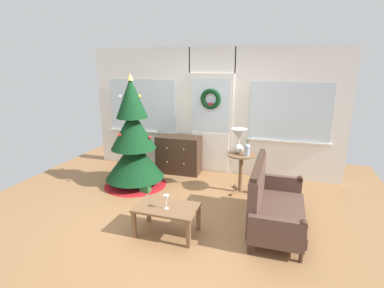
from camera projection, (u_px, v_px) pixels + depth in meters
ground_plane at (178, 216)px, 4.59m from camera, size 6.76×6.76×0.00m
back_wall_with_door at (211, 112)px, 6.17m from camera, size 5.20×0.19×2.55m
christmas_tree at (134, 145)px, 5.57m from camera, size 1.18×1.18×2.08m
dresser_cabinet at (179, 155)px, 6.31m from camera, size 0.90×0.45×0.78m
settee_sofa at (270, 203)px, 4.20m from camera, size 0.73×1.51×0.96m
side_table at (241, 165)px, 5.32m from camera, size 0.50×0.48×0.71m
table_lamp at (239, 138)px, 5.24m from camera, size 0.28×0.28×0.44m
flower_vase at (247, 149)px, 5.15m from camera, size 0.11×0.10×0.35m
coffee_table at (167, 210)px, 4.05m from camera, size 0.85×0.53×0.40m
wine_glass at (166, 199)px, 3.94m from camera, size 0.08×0.08×0.20m
gift_box at (145, 188)px, 5.41m from camera, size 0.17×0.15×0.17m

